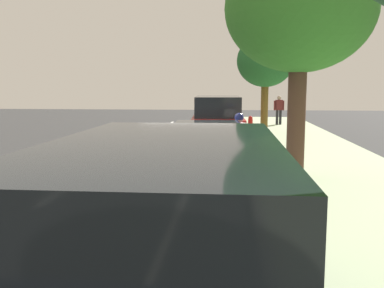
% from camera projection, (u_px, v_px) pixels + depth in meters
% --- Properties ---
extents(ground, '(62.14, 62.14, 0.00)m').
position_uv_depth(ground, '(190.00, 169.00, 12.58)').
color(ground, '#313131').
extents(sidewalk, '(4.24, 38.83, 0.15)m').
position_uv_depth(sidewalk, '(326.00, 168.00, 12.23)').
color(sidewalk, '#A2B28B').
rests_on(sidewalk, ground).
extents(curb_edge, '(0.16, 38.83, 0.15)m').
position_uv_depth(curb_edge, '(247.00, 167.00, 12.42)').
color(curb_edge, gray).
rests_on(curb_edge, ground).
extents(lane_stripe_centre, '(0.14, 35.80, 0.01)m').
position_uv_depth(lane_stripe_centre, '(83.00, 178.00, 11.32)').
color(lane_stripe_centre, white).
rests_on(lane_stripe_centre, ground).
extents(lane_stripe_bike_edge, '(0.12, 38.83, 0.01)m').
position_uv_depth(lane_stripe_bike_edge, '(197.00, 168.00, 12.56)').
color(lane_stripe_bike_edge, white).
rests_on(lane_stripe_bike_edge, ground).
extents(parked_suv_dark_blue_nearest, '(1.98, 4.71, 1.99)m').
position_uv_depth(parked_suv_dark_blue_nearest, '(166.00, 266.00, 3.30)').
color(parked_suv_dark_blue_nearest, navy).
rests_on(parked_suv_dark_blue_nearest, ground).
extents(parked_sedan_silver_second, '(2.05, 4.50, 1.52)m').
position_uv_depth(parked_sedan_silver_second, '(208.00, 156.00, 10.18)').
color(parked_sedan_silver_second, '#B7BABF').
rests_on(parked_sedan_silver_second, ground).
extents(parked_suv_red_mid, '(2.11, 4.77, 1.99)m').
position_uv_depth(parked_suv_red_mid, '(218.00, 121.00, 16.80)').
color(parked_suv_red_mid, maroon).
rests_on(parked_suv_red_mid, ground).
extents(parked_sedan_white_far, '(1.91, 4.44, 1.52)m').
position_uv_depth(parked_sedan_white_far, '(218.00, 117.00, 23.11)').
color(parked_sedan_white_far, white).
rests_on(parked_sedan_white_far, ground).
extents(bicycle_at_curb, '(1.20, 1.30, 0.74)m').
position_uv_depth(bicycle_at_curb, '(231.00, 157.00, 12.42)').
color(bicycle_at_curb, black).
rests_on(bicycle_at_curb, ground).
extents(cyclist_with_backpack, '(0.55, 0.53, 1.66)m').
position_uv_depth(cyclist_with_backpack, '(240.00, 137.00, 11.85)').
color(cyclist_with_backpack, '#C6B284').
rests_on(cyclist_with_backpack, ground).
extents(street_tree_mid_block, '(3.59, 3.59, 5.61)m').
position_uv_depth(street_tree_mid_block, '(300.00, 10.00, 10.28)').
color(street_tree_mid_block, '#4D3427').
rests_on(street_tree_mid_block, sidewalk).
extents(street_tree_far_end, '(2.71, 2.71, 4.66)m').
position_uv_depth(street_tree_far_end, '(265.00, 62.00, 20.44)').
color(street_tree_far_end, brown).
rests_on(street_tree_far_end, sidewalk).
extents(pedestrian_on_phone, '(0.61, 0.30, 1.67)m').
position_uv_depth(pedestrian_on_phone, '(279.00, 108.00, 25.17)').
color(pedestrian_on_phone, black).
rests_on(pedestrian_on_phone, sidewalk).
extents(fire_hydrant, '(0.22, 0.22, 0.84)m').
position_uv_depth(fire_hydrant, '(250.00, 125.00, 20.35)').
color(fire_hydrant, red).
rests_on(fire_hydrant, sidewalk).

